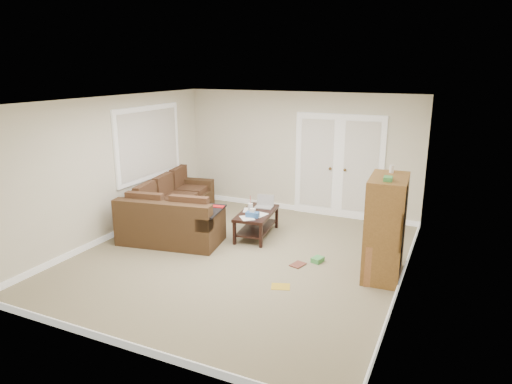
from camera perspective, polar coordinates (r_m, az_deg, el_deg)
The scene contains 17 objects.
floor at distance 7.46m, azimuth -2.02°, elevation -8.16°, with size 5.50×5.50×0.00m, color gray.
ceiling at distance 6.85m, azimuth -2.22°, elevation 11.38°, with size 5.00×5.50×0.02m, color white.
wall_left at distance 8.45m, azimuth -17.43°, elevation 2.89°, with size 0.02×5.50×2.50m, color silver.
wall_right at distance 6.36m, azimuth 18.42°, elevation -1.19°, with size 0.02×5.50×2.50m, color silver.
wall_back at distance 9.53m, azimuth 5.40°, elevation 4.88°, with size 5.00×0.02×2.50m, color silver.
wall_front at distance 4.88m, azimuth -16.95°, elevation -6.09°, with size 5.00×0.02×2.50m, color silver.
baseboards at distance 7.44m, azimuth -2.02°, elevation -7.80°, with size 5.00×5.50×0.10m, color white, non-canonical shape.
french_doors at distance 9.29m, azimuth 10.24°, elevation 3.09°, with size 1.80×0.05×2.13m.
window_left at distance 9.13m, azimuth -13.23°, elevation 5.99°, with size 0.05×1.92×1.42m.
sectional_sofa at distance 8.73m, azimuth -10.35°, elevation -2.58°, with size 2.19×2.76×0.82m.
coffee_table at distance 8.29m, azimuth 0.13°, elevation -3.82°, with size 0.70×1.18×0.76m.
tv_armoire at distance 6.83m, azimuth 15.86°, elevation -4.21°, with size 0.57×0.96×1.61m.
side_cabinet at distance 6.77m, azimuth 15.33°, elevation -8.03°, with size 0.55×0.55×0.97m.
space_heater at distance 9.09m, azimuth 15.12°, elevation -3.20°, with size 0.13×0.11×0.32m, color white.
floor_magazine at distance 6.54m, azimuth 3.09°, elevation -11.72°, with size 0.26×0.20×0.01m, color gold.
floor_greenbox at distance 7.34m, azimuth 7.71°, elevation -8.38°, with size 0.14×0.19×0.08m, color #469B4E.
floor_book at distance 7.25m, azimuth 4.68°, elevation -8.85°, with size 0.18×0.24×0.02m, color brown.
Camera 1 is at (3.10, -6.09, 2.98)m, focal length 32.00 mm.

